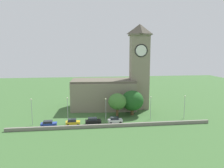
% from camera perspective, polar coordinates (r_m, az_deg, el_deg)
% --- Properties ---
extents(ground_plane, '(200.00, 200.00, 0.00)m').
position_cam_1_polar(ground_plane, '(82.55, -1.72, -6.46)').
color(ground_plane, '#3D6633').
extents(church, '(29.25, 14.23, 30.77)m').
position_cam_1_polar(church, '(82.85, 0.59, -0.39)').
color(church, gray).
rests_on(church, ground).
extents(quay_barrier, '(57.79, 0.70, 0.94)m').
position_cam_1_polar(quay_barrier, '(64.21, -0.06, -10.51)').
color(quay_barrier, gray).
rests_on(quay_barrier, ground).
extents(car_blue, '(4.48, 2.25, 1.71)m').
position_cam_1_polar(car_blue, '(66.94, -15.85, -9.68)').
color(car_blue, '#233D9E').
rests_on(car_blue, ground).
extents(car_yellow, '(4.07, 2.17, 1.89)m').
position_cam_1_polar(car_yellow, '(66.36, -9.97, -9.56)').
color(car_yellow, gold).
rests_on(car_yellow, ground).
extents(car_black, '(4.66, 2.33, 1.92)m').
position_cam_1_polar(car_black, '(66.77, -4.87, -9.33)').
color(car_black, black).
rests_on(car_black, ground).
extents(car_white, '(4.32, 2.29, 1.87)m').
position_cam_1_polar(car_white, '(67.31, 0.74, -9.17)').
color(car_white, silver).
rests_on(car_white, ground).
extents(streetlamp_west_end, '(0.44, 0.44, 7.79)m').
position_cam_1_polar(streetlamp_west_end, '(68.62, -19.81, -5.71)').
color(streetlamp_west_end, '#9EA0A5').
rests_on(streetlamp_west_end, ground).
extents(streetlamp_west_mid, '(0.44, 0.44, 7.73)m').
position_cam_1_polar(streetlamp_west_mid, '(67.94, -11.26, -5.53)').
color(streetlamp_west_mid, '#9EA0A5').
rests_on(streetlamp_west_mid, ground).
extents(streetlamp_central, '(0.44, 0.44, 7.24)m').
position_cam_1_polar(streetlamp_central, '(67.81, -1.60, -5.63)').
color(streetlamp_central, '#9EA0A5').
rests_on(streetlamp_central, ground).
extents(streetlamp_east_mid, '(0.44, 0.44, 7.24)m').
position_cam_1_polar(streetlamp_east_mid, '(71.29, 9.83, -5.04)').
color(streetlamp_east_mid, '#9EA0A5').
rests_on(streetlamp_east_mid, ground).
extents(streetlamp_east_end, '(0.44, 0.44, 7.43)m').
position_cam_1_polar(streetlamp_east_end, '(74.41, 18.01, -4.68)').
color(streetlamp_east_end, '#9EA0A5').
rests_on(streetlamp_east_end, ground).
extents(tree_riverside_west, '(7.43, 7.43, 8.27)m').
position_cam_1_polar(tree_riverside_west, '(74.72, 5.20, -4.24)').
color(tree_riverside_west, brown).
rests_on(tree_riverside_west, ground).
extents(tree_by_tower, '(5.85, 5.85, 7.80)m').
position_cam_1_polar(tree_by_tower, '(72.07, 1.35, -4.50)').
color(tree_by_tower, brown).
rests_on(tree_by_tower, ground).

